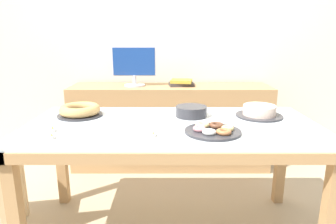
{
  "coord_description": "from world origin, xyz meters",
  "views": [
    {
      "loc": [
        -0.02,
        -1.81,
        1.31
      ],
      "look_at": [
        -0.02,
        0.03,
        0.83
      ],
      "focal_mm": 32.0,
      "sensor_mm": 36.0,
      "label": 1
    }
  ],
  "objects_px": {
    "tealight_right_edge": "(53,130)",
    "cake_chocolate_round": "(259,112)",
    "computer_monitor": "(134,66)",
    "plate_stack": "(191,111)",
    "tealight_near_front": "(52,137)",
    "cake_golden_bundt": "(80,111)",
    "pastry_platter": "(213,130)",
    "book_stack": "(181,83)",
    "tealight_near_cakes": "(153,135)"
  },
  "relations": [
    {
      "from": "cake_golden_bundt",
      "to": "tealight_near_cakes",
      "type": "distance_m",
      "value": 0.67
    },
    {
      "from": "computer_monitor",
      "to": "cake_chocolate_round",
      "type": "relative_size",
      "value": 1.37
    },
    {
      "from": "tealight_near_cakes",
      "to": "tealight_right_edge",
      "type": "height_order",
      "value": "same"
    },
    {
      "from": "cake_golden_bundt",
      "to": "tealight_right_edge",
      "type": "distance_m",
      "value": 0.35
    },
    {
      "from": "cake_chocolate_round",
      "to": "plate_stack",
      "type": "xyz_separation_m",
      "value": [
        -0.46,
        0.0,
        0.0
      ]
    },
    {
      "from": "book_stack",
      "to": "cake_golden_bundt",
      "type": "bearing_deg",
      "value": -128.55
    },
    {
      "from": "cake_chocolate_round",
      "to": "tealight_near_cakes",
      "type": "bearing_deg",
      "value": -149.38
    },
    {
      "from": "book_stack",
      "to": "tealight_near_cakes",
      "type": "xyz_separation_m",
      "value": [
        -0.21,
        -1.34,
        -0.08
      ]
    },
    {
      "from": "computer_monitor",
      "to": "tealight_near_cakes",
      "type": "height_order",
      "value": "computer_monitor"
    },
    {
      "from": "cake_golden_bundt",
      "to": "plate_stack",
      "type": "bearing_deg",
      "value": -0.88
    },
    {
      "from": "computer_monitor",
      "to": "pastry_platter",
      "type": "relative_size",
      "value": 1.34
    },
    {
      "from": "book_stack",
      "to": "cake_golden_bundt",
      "type": "relative_size",
      "value": 0.83
    },
    {
      "from": "computer_monitor",
      "to": "pastry_platter",
      "type": "height_order",
      "value": "computer_monitor"
    },
    {
      "from": "pastry_platter",
      "to": "tealight_right_edge",
      "type": "relative_size",
      "value": 7.94
    },
    {
      "from": "cake_chocolate_round",
      "to": "tealight_right_edge",
      "type": "xyz_separation_m",
      "value": [
        -1.28,
        -0.32,
        -0.02
      ]
    },
    {
      "from": "book_stack",
      "to": "pastry_platter",
      "type": "height_order",
      "value": "book_stack"
    },
    {
      "from": "computer_monitor",
      "to": "pastry_platter",
      "type": "xyz_separation_m",
      "value": [
        0.58,
        -1.28,
        -0.23
      ]
    },
    {
      "from": "cake_chocolate_round",
      "to": "cake_golden_bundt",
      "type": "bearing_deg",
      "value": 179.25
    },
    {
      "from": "plate_stack",
      "to": "cake_chocolate_round",
      "type": "bearing_deg",
      "value": -0.55
    },
    {
      "from": "book_stack",
      "to": "tealight_near_front",
      "type": "distance_m",
      "value": 1.57
    },
    {
      "from": "cake_chocolate_round",
      "to": "pastry_platter",
      "type": "bearing_deg",
      "value": -136.45
    },
    {
      "from": "plate_stack",
      "to": "tealight_right_edge",
      "type": "distance_m",
      "value": 0.88
    },
    {
      "from": "pastry_platter",
      "to": "computer_monitor",
      "type": "bearing_deg",
      "value": 114.35
    },
    {
      "from": "pastry_platter",
      "to": "tealight_near_front",
      "type": "distance_m",
      "value": 0.88
    },
    {
      "from": "tealight_near_cakes",
      "to": "cake_golden_bundt",
      "type": "bearing_deg",
      "value": 140.42
    },
    {
      "from": "computer_monitor",
      "to": "cake_golden_bundt",
      "type": "height_order",
      "value": "computer_monitor"
    },
    {
      "from": "cake_golden_bundt",
      "to": "tealight_right_edge",
      "type": "height_order",
      "value": "cake_golden_bundt"
    },
    {
      "from": "cake_golden_bundt",
      "to": "tealight_near_cakes",
      "type": "bearing_deg",
      "value": -39.58
    },
    {
      "from": "tealight_right_edge",
      "to": "cake_chocolate_round",
      "type": "bearing_deg",
      "value": 14.28
    },
    {
      "from": "computer_monitor",
      "to": "plate_stack",
      "type": "distance_m",
      "value": 1.06
    },
    {
      "from": "plate_stack",
      "to": "tealight_right_edge",
      "type": "relative_size",
      "value": 5.25
    },
    {
      "from": "tealight_right_edge",
      "to": "plate_stack",
      "type": "bearing_deg",
      "value": 21.95
    },
    {
      "from": "tealight_near_cakes",
      "to": "tealight_near_front",
      "type": "xyz_separation_m",
      "value": [
        -0.54,
        -0.04,
        0.0
      ]
    },
    {
      "from": "computer_monitor",
      "to": "tealight_near_front",
      "type": "bearing_deg",
      "value": -101.99
    },
    {
      "from": "pastry_platter",
      "to": "plate_stack",
      "type": "distance_m",
      "value": 0.36
    },
    {
      "from": "cake_golden_bundt",
      "to": "tealight_near_front",
      "type": "relative_size",
      "value": 7.5
    },
    {
      "from": "tealight_right_edge",
      "to": "tealight_near_front",
      "type": "relative_size",
      "value": 1.0
    },
    {
      "from": "computer_monitor",
      "to": "tealight_near_cakes",
      "type": "relative_size",
      "value": 10.6
    },
    {
      "from": "cake_chocolate_round",
      "to": "tealight_near_cakes",
      "type": "relative_size",
      "value": 7.74
    },
    {
      "from": "plate_stack",
      "to": "tealight_near_front",
      "type": "xyz_separation_m",
      "value": [
        -0.78,
        -0.45,
        -0.02
      ]
    },
    {
      "from": "tealight_near_cakes",
      "to": "book_stack",
      "type": "bearing_deg",
      "value": 81.09
    },
    {
      "from": "tealight_right_edge",
      "to": "computer_monitor",
      "type": "bearing_deg",
      "value": 75.06
    },
    {
      "from": "cake_chocolate_round",
      "to": "tealight_near_front",
      "type": "xyz_separation_m",
      "value": [
        -1.23,
        -0.45,
        -0.02
      ]
    },
    {
      "from": "tealight_right_edge",
      "to": "pastry_platter",
      "type": "bearing_deg",
      "value": -1.32
    },
    {
      "from": "book_stack",
      "to": "plate_stack",
      "type": "relative_size",
      "value": 1.19
    },
    {
      "from": "cake_golden_bundt",
      "to": "book_stack",
      "type": "bearing_deg",
      "value": 51.45
    },
    {
      "from": "book_stack",
      "to": "cake_chocolate_round",
      "type": "relative_size",
      "value": 0.81
    },
    {
      "from": "book_stack",
      "to": "plate_stack",
      "type": "xyz_separation_m",
      "value": [
        0.03,
        -0.93,
        -0.05
      ]
    },
    {
      "from": "tealight_near_cakes",
      "to": "cake_chocolate_round",
      "type": "bearing_deg",
      "value": 30.62
    },
    {
      "from": "tealight_right_edge",
      "to": "tealight_near_front",
      "type": "bearing_deg",
      "value": -71.14
    }
  ]
}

